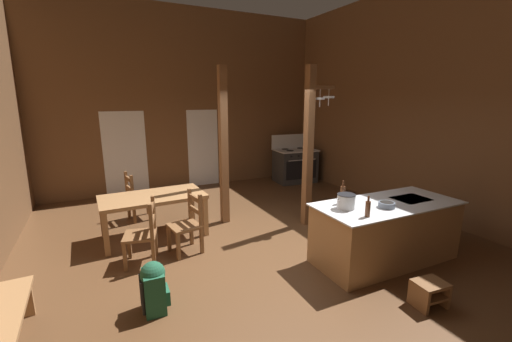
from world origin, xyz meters
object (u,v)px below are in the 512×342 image
object	(u,v)px
kitchen_island	(385,232)
ladderback_chair_at_table_end	(144,234)
backpack	(154,285)
bottle_short_on_counter	(343,194)
mixing_bowl_on_counter	(387,205)
bench_along_left_wall	(1,334)
ladderback_chair_by_post	(188,224)
ladderback_chair_near_window	(138,197)
stove_range	(295,165)
stockpot_on_counter	(346,201)
dining_table	(153,200)
bottle_tall_on_counter	(368,209)
step_stool	(430,292)

from	to	relation	value
kitchen_island	ladderback_chair_at_table_end	size ratio (longest dim) A/B	2.29
backpack	bottle_short_on_counter	world-z (taller)	bottle_short_on_counter
ladderback_chair_at_table_end	backpack	size ratio (longest dim) A/B	1.59
mixing_bowl_on_counter	kitchen_island	bearing A→B (deg)	37.25
bench_along_left_wall	ladderback_chair_at_table_end	bearing A→B (deg)	44.07
ladderback_chair_by_post	ladderback_chair_near_window	bearing A→B (deg)	106.22
bench_along_left_wall	ladderback_chair_by_post	bearing A→B (deg)	34.93
ladderback_chair_near_window	ladderback_chair_at_table_end	xyz separation A→B (m)	(-0.14, -1.88, 0.00)
kitchen_island	stove_range	distance (m)	4.68
stockpot_on_counter	bottle_short_on_counter	distance (m)	0.23
kitchen_island	stockpot_on_counter	bearing A→B (deg)	173.34
stove_range	bench_along_left_wall	distance (m)	7.38
ladderback_chair_at_table_end	dining_table	bearing A→B (deg)	72.26
bottle_tall_on_counter	ladderback_chair_at_table_end	bearing A→B (deg)	144.88
ladderback_chair_by_post	mixing_bowl_on_counter	size ratio (longest dim) A/B	4.32
kitchen_island	mixing_bowl_on_counter	xyz separation A→B (m)	(-0.18, -0.14, 0.48)
kitchen_island	step_stool	distance (m)	1.14
bench_along_left_wall	backpack	xyz separation A→B (m)	(1.35, 0.18, 0.01)
ladderback_chair_near_window	backpack	world-z (taller)	ladderback_chair_near_window
stove_range	ladderback_chair_at_table_end	distance (m)	5.45
kitchen_island	ladderback_chair_by_post	world-z (taller)	ladderback_chair_by_post
bottle_short_on_counter	dining_table	bearing A→B (deg)	137.58
stove_range	bench_along_left_wall	world-z (taller)	stove_range
ladderback_chair_at_table_end	kitchen_island	bearing A→B (deg)	-24.92
dining_table	backpack	distance (m)	2.15
ladderback_chair_near_window	ladderback_chair_at_table_end	distance (m)	1.89
bottle_short_on_counter	bench_along_left_wall	bearing A→B (deg)	-177.62
stove_range	step_stool	distance (m)	5.80
mixing_bowl_on_counter	bottle_short_on_counter	world-z (taller)	bottle_short_on_counter
ladderback_chair_by_post	kitchen_island	bearing A→B (deg)	-31.79
bottle_tall_on_counter	dining_table	bearing A→B (deg)	129.76
stockpot_on_counter	mixing_bowl_on_counter	size ratio (longest dim) A/B	1.45
stove_range	stockpot_on_counter	size ratio (longest dim) A/B	4.14
stove_range	bottle_tall_on_counter	distance (m)	5.21
ladderback_chair_near_window	kitchen_island	bearing A→B (deg)	-47.84
step_stool	ladderback_chair_near_window	distance (m)	5.14
stockpot_on_counter	step_stool	bearing A→B (deg)	-74.34
stove_range	dining_table	bearing A→B (deg)	-153.75
mixing_bowl_on_counter	bottle_tall_on_counter	bearing A→B (deg)	-163.99
mixing_bowl_on_counter	bottle_short_on_counter	size ratio (longest dim) A/B	0.66
stove_range	ladderback_chair_near_window	distance (m)	4.54
dining_table	backpack	bearing A→B (deg)	-99.52
ladderback_chair_at_table_end	stockpot_on_counter	size ratio (longest dim) A/B	2.98
bench_along_left_wall	bottle_tall_on_counter	size ratio (longest dim) A/B	5.66
ladderback_chair_by_post	bottle_short_on_counter	distance (m)	2.38
bottle_short_on_counter	mixing_bowl_on_counter	bearing A→B (deg)	-45.23
kitchen_island	step_stool	size ratio (longest dim) A/B	5.61
stockpot_on_counter	bottle_tall_on_counter	distance (m)	0.37
bottle_short_on_counter	bottle_tall_on_counter	bearing A→B (deg)	-98.23
ladderback_chair_by_post	stockpot_on_counter	size ratio (longest dim) A/B	2.98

